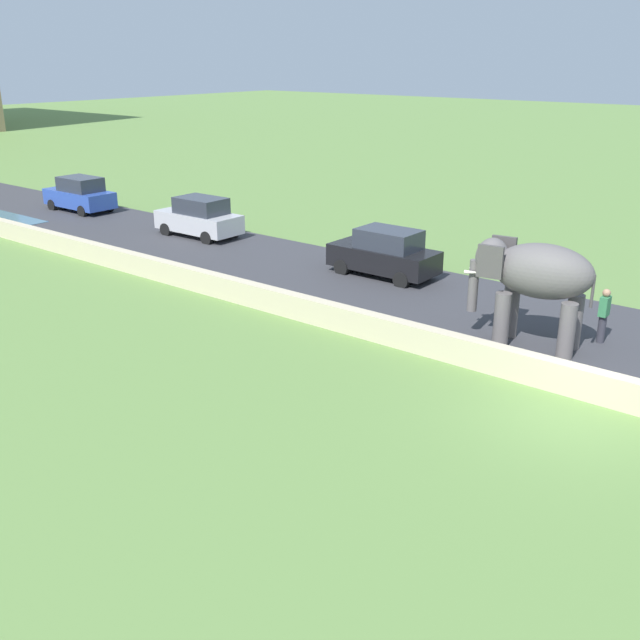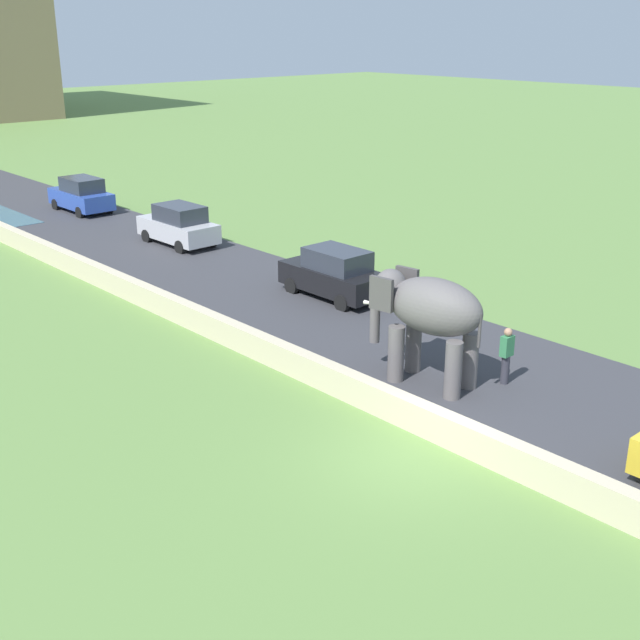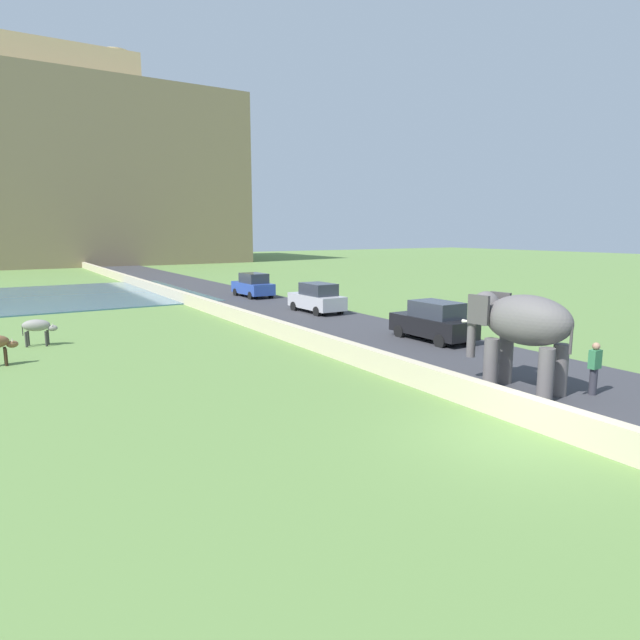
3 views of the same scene
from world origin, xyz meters
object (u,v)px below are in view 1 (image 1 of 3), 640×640
object	(u,v)px
elephant	(534,277)
car_blue	(80,194)
car_black	(385,253)
car_silver	(199,218)
person_beside_elephant	(604,315)

from	to	relation	value
elephant	car_blue	size ratio (longest dim) A/B	0.89
car_black	elephant	bearing A→B (deg)	-114.66
car_blue	car_silver	bearing A→B (deg)	-90.00
car_blue	car_silver	distance (m)	8.98
person_beside_elephant	car_silver	xyz separation A→B (m)	(1.69, 18.29, 0.03)
car_black	car_blue	world-z (taller)	same
elephant	car_black	distance (m)	7.71
elephant	car_blue	bearing A→B (deg)	82.95
elephant	car_black	size ratio (longest dim) A/B	0.89
car_black	car_blue	distance (m)	18.82
elephant	car_silver	bearing A→B (deg)	79.25
person_beside_elephant	car_silver	bearing A→B (deg)	84.73
person_beside_elephant	car_silver	world-z (taller)	car_silver
car_black	car_blue	xyz separation A→B (m)	(0.00, 18.82, 0.00)
car_blue	car_silver	world-z (taller)	same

